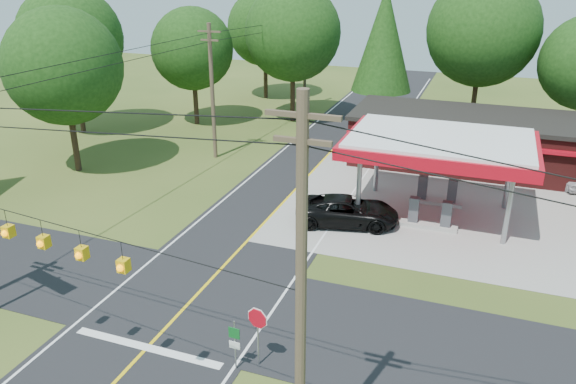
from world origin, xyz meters
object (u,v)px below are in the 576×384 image
(suv_car, at_px, (347,211))
(octagonal_stop_sign, at_px, (257,323))
(gas_canopy, at_px, (440,147))
(sedan_car, at_px, (569,176))

(suv_car, distance_m, octagonal_stop_sign, 13.06)
(gas_canopy, xyz_separation_m, suv_car, (-4.50, -3.00, -3.45))
(gas_canopy, distance_m, octagonal_stop_sign, 16.80)
(suv_car, distance_m, sedan_car, 16.65)
(suv_car, relative_size, octagonal_stop_sign, 2.30)
(gas_canopy, bearing_deg, sedan_car, 45.00)
(gas_canopy, bearing_deg, suv_car, -146.31)
(sedan_car, relative_size, octagonal_stop_sign, 1.59)
(suv_car, bearing_deg, sedan_car, -61.50)
(octagonal_stop_sign, bearing_deg, suv_car, 90.00)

